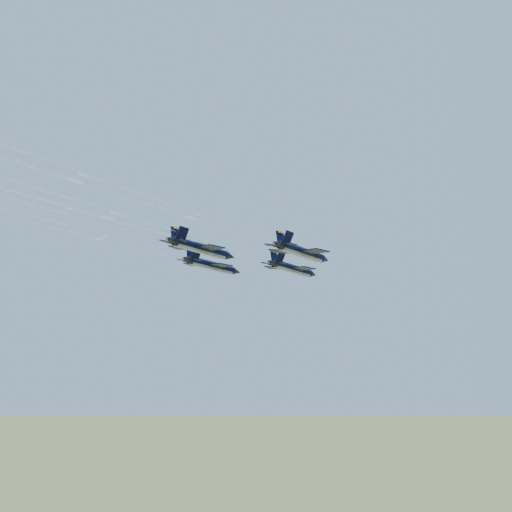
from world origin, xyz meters
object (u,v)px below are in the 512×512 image
(jet_left, at_px, (213,266))
(jet_slot, at_px, (202,249))
(jet_right, at_px, (303,252))
(jet_lead, at_px, (293,269))

(jet_left, height_order, jet_slot, same)
(jet_right, height_order, jet_slot, same)
(jet_lead, bearing_deg, jet_left, -126.49)
(jet_lead, bearing_deg, jet_right, -47.14)
(jet_lead, relative_size, jet_left, 1.00)
(jet_lead, height_order, jet_left, same)
(jet_lead, distance_m, jet_right, 17.99)
(jet_lead, height_order, jet_slot, same)
(jet_lead, relative_size, jet_slot, 1.00)
(jet_lead, relative_size, jet_right, 1.00)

